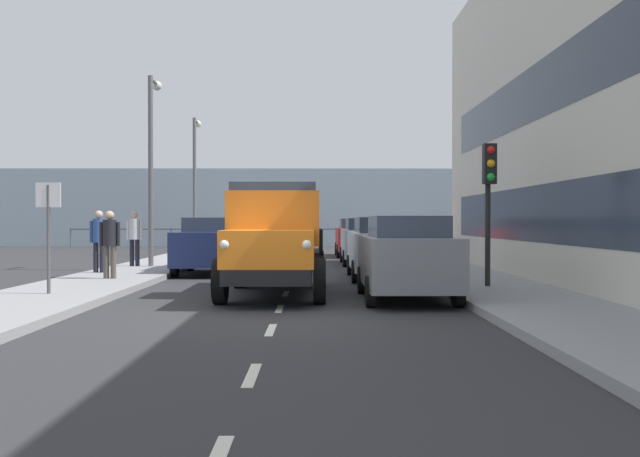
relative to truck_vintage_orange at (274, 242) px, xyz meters
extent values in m
plane|color=#2D2D30|center=(-0.23, -6.19, -1.18)|extent=(80.00, 80.00, 0.00)
cube|color=gray|center=(-5.00, -6.19, -1.10)|extent=(2.61, 40.58, 0.15)
cube|color=gray|center=(4.54, -6.19, -1.10)|extent=(2.61, 40.58, 0.15)
cube|color=silver|center=(-0.23, 7.34, -1.17)|extent=(0.12, 1.10, 0.01)
cube|color=silver|center=(-0.23, 4.41, -1.17)|extent=(0.12, 1.10, 0.01)
cube|color=silver|center=(-0.23, 1.99, -1.17)|extent=(0.12, 1.10, 0.01)
cube|color=silver|center=(-0.23, -0.57, -1.17)|extent=(0.12, 1.10, 0.01)
cube|color=silver|center=(-0.23, -3.10, -1.17)|extent=(0.12, 1.10, 0.01)
cube|color=silver|center=(-0.23, -5.88, -1.17)|extent=(0.12, 1.10, 0.01)
cube|color=silver|center=(-0.23, -8.14, -1.17)|extent=(0.12, 1.10, 0.01)
cube|color=silver|center=(-0.23, -11.01, -1.17)|extent=(0.12, 1.10, 0.01)
cube|color=silver|center=(-0.23, -13.40, -1.17)|extent=(0.12, 1.10, 0.01)
cube|color=silver|center=(-0.23, -16.38, -1.17)|extent=(0.12, 1.10, 0.01)
cube|color=silver|center=(-0.23, -19.19, -1.17)|extent=(0.12, 1.10, 0.01)
cube|color=silver|center=(-0.23, -21.76, -1.17)|extent=(0.12, 1.10, 0.01)
cube|color=silver|center=(-0.23, -24.20, -1.17)|extent=(0.12, 1.10, 0.01)
cube|color=#2D3847|center=(-6.34, -0.65, 0.62)|extent=(0.08, 19.96, 1.40)
cube|color=#2D3847|center=(-6.34, -0.65, 3.62)|extent=(0.08, 19.96, 1.40)
cube|color=#8C9EAD|center=(-0.23, -29.47, 1.32)|extent=(80.00, 0.80, 5.00)
cylinder|color=#4C5156|center=(-14.23, -25.87, -0.58)|extent=(0.08, 0.08, 1.20)
cylinder|color=#4C5156|center=(-12.23, -25.87, -0.58)|extent=(0.08, 0.08, 1.20)
cylinder|color=#4C5156|center=(-10.23, -25.87, -0.58)|extent=(0.08, 0.08, 1.20)
cylinder|color=#4C5156|center=(-8.23, -25.87, -0.58)|extent=(0.08, 0.08, 1.20)
cylinder|color=#4C5156|center=(-6.23, -25.87, -0.58)|extent=(0.08, 0.08, 1.20)
cylinder|color=#4C5156|center=(-4.23, -25.87, -0.58)|extent=(0.08, 0.08, 1.20)
cylinder|color=#4C5156|center=(-2.23, -25.87, -0.58)|extent=(0.08, 0.08, 1.20)
cylinder|color=#4C5156|center=(-0.23, -25.87, -0.58)|extent=(0.08, 0.08, 1.20)
cylinder|color=#4C5156|center=(1.77, -25.87, -0.58)|extent=(0.08, 0.08, 1.20)
cylinder|color=#4C5156|center=(3.77, -25.87, -0.58)|extent=(0.08, 0.08, 1.20)
cylinder|color=#4C5156|center=(5.77, -25.87, -0.58)|extent=(0.08, 0.08, 1.20)
cylinder|color=#4C5156|center=(7.77, -25.87, -0.58)|extent=(0.08, 0.08, 1.20)
cylinder|color=#4C5156|center=(9.77, -25.87, -0.58)|extent=(0.08, 0.08, 1.20)
cylinder|color=#4C5156|center=(11.77, -25.87, -0.58)|extent=(0.08, 0.08, 1.20)
cylinder|color=#4C5156|center=(13.77, -25.87, -0.58)|extent=(0.08, 0.08, 1.20)
cube|color=#4C5156|center=(-0.23, -25.87, -0.06)|extent=(28.00, 0.08, 0.08)
cube|color=black|center=(0.00, -0.38, -0.58)|extent=(1.64, 5.60, 0.30)
cube|color=orange|center=(0.00, 1.47, -0.08)|extent=(1.72, 1.90, 0.70)
cube|color=silver|center=(0.00, 2.36, -0.11)|extent=(1.16, 0.08, 0.56)
sphere|color=white|center=(-0.74, 2.36, 0.02)|extent=(0.20, 0.20, 0.20)
sphere|color=white|center=(0.73, 2.36, 0.02)|extent=(0.20, 0.20, 0.20)
cube|color=orange|center=(0.00, -0.04, 0.50)|extent=(1.93, 1.34, 1.15)
cube|color=#2D3847|center=(0.00, -0.04, 0.97)|extent=(1.78, 1.23, 0.56)
cube|color=#2D2319|center=(0.00, -1.72, -0.35)|extent=(2.10, 2.80, 0.16)
cube|color=black|center=(-1.01, -1.72, -0.03)|extent=(0.08, 2.80, 0.56)
cube|color=black|center=(1.01, -1.72, -0.03)|extent=(0.08, 2.80, 0.56)
cylinder|color=black|center=(-0.97, 1.30, -0.73)|extent=(0.24, 0.90, 0.90)
cylinder|color=black|center=(0.97, 1.30, -0.73)|extent=(0.24, 0.90, 0.90)
cylinder|color=black|center=(-0.97, -1.92, -0.73)|extent=(0.24, 0.90, 0.90)
cylinder|color=black|center=(0.97, -1.92, -0.73)|extent=(0.24, 0.90, 0.90)
cube|color=slate|center=(-2.74, 0.59, -0.38)|extent=(1.73, 3.97, 1.00)
cube|color=#2D3847|center=(-2.74, 0.79, 0.33)|extent=(1.42, 2.19, 0.42)
cylinder|color=black|center=(-1.92, -0.64, -0.88)|extent=(0.18, 0.60, 0.60)
cylinder|color=black|center=(-3.57, -0.64, -0.88)|extent=(0.18, 0.60, 0.60)
cylinder|color=black|center=(-1.92, 1.82, -0.88)|extent=(0.18, 0.60, 0.60)
cylinder|color=black|center=(-3.57, 1.82, -0.88)|extent=(0.18, 0.60, 0.60)
cube|color=white|center=(-2.74, -4.44, -0.38)|extent=(1.74, 4.22, 1.00)
cube|color=#2D3847|center=(-2.74, -4.24, 0.33)|extent=(1.43, 2.32, 0.42)
cylinder|color=black|center=(-1.92, -5.75, -0.88)|extent=(0.18, 0.60, 0.60)
cylinder|color=black|center=(-3.57, -5.75, -0.88)|extent=(0.18, 0.60, 0.60)
cylinder|color=black|center=(-1.92, -3.13, -0.88)|extent=(0.18, 0.60, 0.60)
cylinder|color=black|center=(-3.57, -3.13, -0.88)|extent=(0.18, 0.60, 0.60)
cube|color=#B7BABF|center=(-2.74, -10.65, -0.38)|extent=(1.72, 4.27, 1.00)
cube|color=#2D3847|center=(-2.74, -10.45, 0.33)|extent=(1.41, 2.35, 0.42)
cylinder|color=black|center=(-1.92, -11.97, -0.88)|extent=(0.18, 0.60, 0.60)
cylinder|color=black|center=(-3.56, -11.97, -0.88)|extent=(0.18, 0.60, 0.60)
cylinder|color=black|center=(-1.92, -9.33, -0.88)|extent=(0.18, 0.60, 0.60)
cylinder|color=black|center=(-3.56, -9.33, -0.88)|extent=(0.18, 0.60, 0.60)
cube|color=#B21E1E|center=(-2.74, -16.25, -0.38)|extent=(1.82, 4.28, 1.00)
cube|color=#2D3847|center=(-2.74, -16.05, 0.33)|extent=(1.50, 2.35, 0.42)
cylinder|color=black|center=(-1.88, -17.58, -0.88)|extent=(0.18, 0.60, 0.60)
cylinder|color=black|center=(-3.61, -17.58, -0.88)|extent=(0.18, 0.60, 0.60)
cylinder|color=black|center=(-1.88, -14.92, -0.88)|extent=(0.18, 0.60, 0.60)
cylinder|color=black|center=(-3.61, -14.92, -0.88)|extent=(0.18, 0.60, 0.60)
cube|color=navy|center=(2.29, -6.18, -0.38)|extent=(1.85, 3.97, 1.00)
cube|color=#2D3847|center=(2.29, -6.38, 0.33)|extent=(1.52, 2.18, 0.42)
cylinder|color=black|center=(1.41, -4.95, -0.88)|extent=(0.18, 0.60, 0.60)
cylinder|color=black|center=(3.17, -4.95, -0.88)|extent=(0.18, 0.60, 0.60)
cylinder|color=black|center=(1.41, -7.41, -0.88)|extent=(0.18, 0.60, 0.60)
cylinder|color=black|center=(3.17, -7.41, -0.88)|extent=(0.18, 0.60, 0.60)
cylinder|color=#4C473D|center=(4.29, -2.83, -0.61)|extent=(0.14, 0.14, 0.84)
cylinder|color=#4C473D|center=(4.47, -2.83, -0.61)|extent=(0.14, 0.14, 0.84)
cylinder|color=black|center=(4.38, -2.83, 0.14)|extent=(0.34, 0.34, 0.66)
cylinder|color=black|center=(4.16, -2.83, 0.11)|extent=(0.09, 0.09, 0.61)
cylinder|color=black|center=(4.60, -2.83, 0.11)|extent=(0.09, 0.09, 0.61)
sphere|color=tan|center=(4.38, -2.83, 0.59)|extent=(0.23, 0.23, 0.23)
cylinder|color=black|center=(5.21, -4.84, -0.60)|extent=(0.14, 0.14, 0.86)
cylinder|color=black|center=(5.39, -4.84, -0.60)|extent=(0.14, 0.14, 0.86)
cylinder|color=#2D4C8C|center=(5.30, -4.84, 0.17)|extent=(0.34, 0.34, 0.68)
cylinder|color=#2D4C8C|center=(5.08, -4.84, 0.13)|extent=(0.09, 0.09, 0.62)
cylinder|color=#2D4C8C|center=(5.52, -4.84, 0.13)|extent=(0.09, 0.09, 0.62)
sphere|color=tan|center=(5.30, -4.84, 0.62)|extent=(0.23, 0.23, 0.23)
cylinder|color=black|center=(4.94, -7.59, -0.60)|extent=(0.14, 0.14, 0.86)
cylinder|color=black|center=(5.12, -7.59, -0.60)|extent=(0.14, 0.14, 0.86)
cylinder|color=silver|center=(5.03, -7.59, 0.18)|extent=(0.34, 0.34, 0.68)
cylinder|color=silver|center=(4.81, -7.59, 0.14)|extent=(0.09, 0.09, 0.63)
cylinder|color=silver|center=(5.25, -7.59, 0.14)|extent=(0.09, 0.09, 0.63)
sphere|color=tan|center=(5.03, -7.59, 0.64)|extent=(0.23, 0.23, 0.23)
cylinder|color=black|center=(-4.79, -0.80, 0.57)|extent=(0.12, 0.12, 3.20)
cube|color=black|center=(-4.79, -0.66, 1.72)|extent=(0.28, 0.24, 0.90)
sphere|color=red|center=(-4.79, -0.54, 2.02)|extent=(0.18, 0.18, 0.18)
sphere|color=orange|center=(-4.79, -0.54, 1.72)|extent=(0.18, 0.18, 0.18)
sphere|color=green|center=(-4.79, -0.54, 1.42)|extent=(0.18, 0.18, 0.18)
cylinder|color=#59595B|center=(4.47, -7.49, 2.06)|extent=(0.16, 0.16, 6.18)
cylinder|color=#59595B|center=(4.47, -7.94, 5.05)|extent=(0.10, 0.90, 0.10)
sphere|color=silver|center=(4.47, -8.39, 5.00)|extent=(0.32, 0.32, 0.32)
cylinder|color=#59595B|center=(4.70, -16.64, 2.08)|extent=(0.16, 0.16, 6.21)
cylinder|color=#59595B|center=(4.70, -17.09, 5.08)|extent=(0.10, 0.90, 0.10)
sphere|color=silver|center=(4.70, -17.54, 5.03)|extent=(0.32, 0.32, 0.32)
cylinder|color=#4C4C4C|center=(4.52, 0.75, 0.07)|extent=(0.07, 0.07, 2.20)
cube|color=silver|center=(4.52, 0.75, 0.97)|extent=(0.50, 0.04, 0.50)
camera|label=1|loc=(-0.91, 14.42, 0.45)|focal=37.88mm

